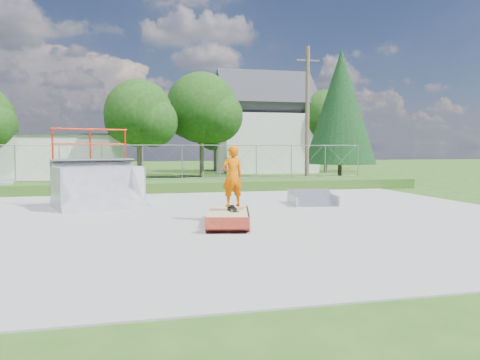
% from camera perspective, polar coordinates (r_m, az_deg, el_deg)
% --- Properties ---
extents(ground, '(120.00, 120.00, 0.00)m').
position_cam_1_polar(ground, '(14.22, -2.26, -4.76)').
color(ground, '#284E16').
rests_on(ground, ground).
extents(concrete_pad, '(20.00, 16.00, 0.04)m').
position_cam_1_polar(concrete_pad, '(14.22, -2.26, -4.68)').
color(concrete_pad, '#999996').
rests_on(concrete_pad, ground).
extents(grass_berm, '(24.00, 3.00, 0.50)m').
position_cam_1_polar(grass_berm, '(23.53, -6.78, -0.70)').
color(grass_berm, '#284E16').
rests_on(grass_berm, ground).
extents(grind_box, '(1.62, 2.53, 0.35)m').
position_cam_1_polar(grind_box, '(13.42, -1.42, -4.54)').
color(grind_box, maroon).
rests_on(grind_box, concrete_pad).
extents(quarter_pipe, '(3.45, 3.16, 2.86)m').
position_cam_1_polar(quarter_pipe, '(17.25, -16.88, 1.39)').
color(quarter_pipe, '#A1A4A9').
rests_on(quarter_pipe, concrete_pad).
extents(flat_bank_ramp, '(1.85, 1.94, 0.50)m').
position_cam_1_polar(flat_bank_ramp, '(17.76, 8.88, -2.25)').
color(flat_bank_ramp, '#A1A4A9').
rests_on(flat_bank_ramp, concrete_pad).
extents(skateboard, '(0.23, 0.80, 0.13)m').
position_cam_1_polar(skateboard, '(13.50, -0.93, -3.56)').
color(skateboard, black).
rests_on(skateboard, grind_box).
extents(skater, '(0.71, 0.53, 1.75)m').
position_cam_1_polar(skater, '(13.41, -0.93, 0.15)').
color(skater, '#E05F00').
rests_on(skater, grind_box).
extents(chain_link_fence, '(20.00, 0.06, 1.80)m').
position_cam_1_polar(chain_link_fence, '(24.45, -7.07, 2.17)').
color(chain_link_fence, gray).
rests_on(chain_link_fence, grass_berm).
extents(utility_building_flat, '(10.00, 6.00, 3.00)m').
position_cam_1_polar(utility_building_flat, '(36.18, -21.88, 2.66)').
color(utility_building_flat, beige).
rests_on(utility_building_flat, ground).
extents(gable_house, '(8.40, 6.08, 8.94)m').
position_cam_1_polar(gable_house, '(41.52, 2.95, 6.30)').
color(gable_house, beige).
rests_on(gable_house, ground).
extents(utility_pole, '(0.24, 0.24, 8.00)m').
position_cam_1_polar(utility_pole, '(27.81, 8.21, 7.74)').
color(utility_pole, brown).
rests_on(utility_pole, ground).
extents(tree_left_near, '(4.76, 4.48, 6.65)m').
position_cam_1_polar(tree_left_near, '(31.71, -11.79, 7.66)').
color(tree_left_near, brown).
rests_on(tree_left_near, ground).
extents(tree_center, '(5.44, 5.12, 7.60)m').
position_cam_1_polar(tree_center, '(34.15, -4.20, 8.49)').
color(tree_center, brown).
rests_on(tree_center, ground).
extents(tree_right_far, '(5.10, 4.80, 7.12)m').
position_cam_1_polar(tree_right_far, '(41.34, 10.90, 7.22)').
color(tree_right_far, brown).
rests_on(tree_right_far, ground).
extents(tree_back_mid, '(4.08, 3.84, 5.70)m').
position_cam_1_polar(tree_back_mid, '(42.42, -2.70, 5.97)').
color(tree_back_mid, brown).
rests_on(tree_back_mid, ground).
extents(conifer_tree, '(5.04, 5.04, 9.10)m').
position_cam_1_polar(conifer_tree, '(34.25, 12.18, 8.74)').
color(conifer_tree, brown).
rests_on(conifer_tree, ground).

